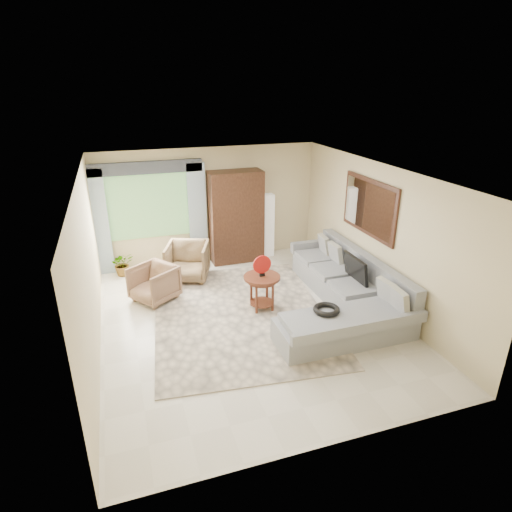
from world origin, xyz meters
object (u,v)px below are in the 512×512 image
object	(u,v)px
tv_screen	(356,269)
coffee_table	(262,292)
armchair_right	(188,261)
sectional_sofa	(344,295)
armchair_left	(154,283)
floor_lamp	(268,225)
armoire	(236,217)
potted_plant	(123,264)

from	to	relation	value
tv_screen	coffee_table	world-z (taller)	tv_screen
coffee_table	armchair_right	bearing A→B (deg)	121.44
sectional_sofa	armchair_right	distance (m)	3.34
coffee_table	armchair_left	distance (m)	2.09
coffee_table	armchair_left	world-z (taller)	armchair_left
sectional_sofa	floor_lamp	world-z (taller)	floor_lamp
armchair_right	sectional_sofa	bearing A→B (deg)	-21.80
armchair_left	floor_lamp	size ratio (longest dim) A/B	0.51
sectional_sofa	armchair_left	world-z (taller)	sectional_sofa
sectional_sofa	armchair_left	distance (m)	3.59
sectional_sofa	floor_lamp	xyz separation A→B (m)	(-0.43, 2.96, 0.47)
tv_screen	armchair_left	bearing A→B (deg)	159.38
coffee_table	armoire	distance (m)	2.53
coffee_table	armchair_left	size ratio (longest dim) A/B	0.87
coffee_table	sectional_sofa	bearing A→B (deg)	-18.11
tv_screen	coffee_table	distance (m)	1.78
tv_screen	armoire	distance (m)	3.17
armchair_right	floor_lamp	bearing A→B (deg)	39.56
tv_screen	armchair_right	bearing A→B (deg)	143.01
floor_lamp	armchair_left	bearing A→B (deg)	-152.22
armchair_left	armoire	bearing A→B (deg)	89.15
armchair_left	tv_screen	bearing A→B (deg)	33.41
potted_plant	armoire	world-z (taller)	armoire
sectional_sofa	armchair_left	size ratio (longest dim) A/B	4.54
armchair_right	armoire	bearing A→B (deg)	48.18
armchair_right	armoire	distance (m)	1.59
sectional_sofa	coffee_table	distance (m)	1.52
coffee_table	armoire	size ratio (longest dim) A/B	0.32
armoire	floor_lamp	xyz separation A→B (m)	(0.80, 0.06, -0.30)
tv_screen	floor_lamp	size ratio (longest dim) A/B	0.49
tv_screen	floor_lamp	world-z (taller)	floor_lamp
armchair_left	armoire	distance (m)	2.60
sectional_sofa	potted_plant	world-z (taller)	sectional_sofa
sectional_sofa	coffee_table	xyz separation A→B (m)	(-1.44, 0.47, 0.07)
potted_plant	sectional_sofa	bearing A→B (deg)	-36.69
coffee_table	floor_lamp	distance (m)	2.71
armchair_right	armoire	world-z (taller)	armoire
coffee_table	floor_lamp	bearing A→B (deg)	67.99
coffee_table	armchair_left	xyz separation A→B (m)	(-1.84, 0.99, -0.00)
armchair_left	armchair_right	world-z (taller)	armchair_right
tv_screen	potted_plant	bearing A→B (deg)	146.34
sectional_sofa	tv_screen	xyz separation A→B (m)	(0.27, 0.12, 0.44)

